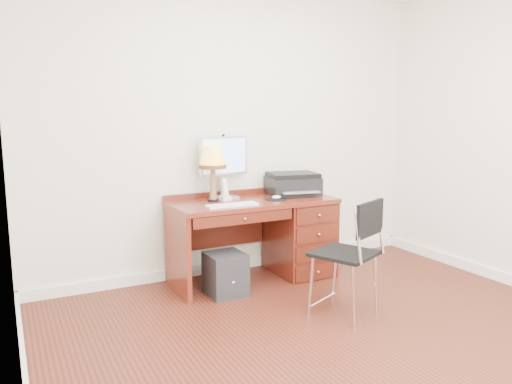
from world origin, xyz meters
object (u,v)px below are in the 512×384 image
desk (283,232)px  phone (225,194)px  leg_lamp (213,161)px  chair (350,247)px  printer (293,184)px  monitor (224,159)px  equipment_box (225,274)px

desk → phone: bearing=170.6°
leg_lamp → chair: 1.46m
leg_lamp → phone: size_ratio=2.57×
printer → chair: size_ratio=0.59×
desk → leg_lamp: size_ratio=3.01×
monitor → chair: monitor is taller
desk → equipment_box: desk is taller
printer → equipment_box: 1.15m
monitor → equipment_box: monitor is taller
leg_lamp → phone: (0.11, -0.01, -0.31)m
printer → chair: (-0.22, -1.20, -0.31)m
equipment_box → chair: bearing=-54.7°
equipment_box → printer: bearing=19.8°
desk → phone: size_ratio=7.74×
leg_lamp → equipment_box: size_ratio=1.38×
desk → phone: 0.69m
printer → phone: bearing=-169.8°
leg_lamp → equipment_box: bearing=-96.5°
equipment_box → leg_lamp: bearing=81.7°
printer → leg_lamp: leg_lamp is taller
printer → desk: bearing=-139.4°
monitor → chair: size_ratio=0.63×
monitor → desk: bearing=-33.8°
printer → equipment_box: size_ratio=1.47×
phone → chair: phone is taller
phone → equipment_box: 0.73m
monitor → equipment_box: bearing=-122.2°
monitor → printer: 0.72m
monitor → printer: monitor is taller
leg_lamp → phone: 0.33m
chair → printer: bearing=55.3°
leg_lamp → monitor: bearing=38.2°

